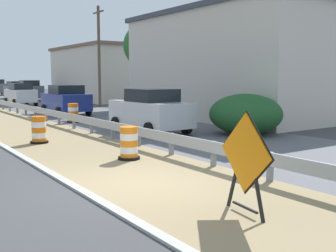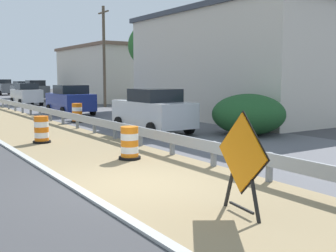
% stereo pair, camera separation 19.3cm
% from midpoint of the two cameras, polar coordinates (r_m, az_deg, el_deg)
% --- Properties ---
extents(ground_plane, '(160.00, 160.00, 0.00)m').
position_cam_midpoint_polar(ground_plane, '(9.65, -5.09, -7.99)').
color(ground_plane, '#3D3D3F').
extents(median_dirt_strip, '(4.12, 120.00, 0.01)m').
position_cam_midpoint_polar(median_dirt_strip, '(10.09, -0.80, -7.30)').
color(median_dirt_strip, '#8E7A56').
rests_on(median_dirt_strip, ground).
extents(far_lane_asphalt, '(6.91, 120.00, 0.00)m').
position_cam_midpoint_polar(far_lane_asphalt, '(13.86, 18.57, -3.78)').
color(far_lane_asphalt, '#56565B').
rests_on(far_lane_asphalt, ground).
extents(curb_near_edge, '(0.20, 120.00, 0.11)m').
position_cam_midpoint_polar(curb_near_edge, '(9.11, -12.32, -9.00)').
color(curb_near_edge, '#ADADA8').
rests_on(curb_near_edge, ground).
extents(guardrail_median, '(0.18, 55.06, 0.71)m').
position_cam_midpoint_polar(guardrail_median, '(13.01, -0.20, -1.79)').
color(guardrail_median, '#999EA3').
rests_on(guardrail_median, ground).
extents(warning_sign_diamond, '(0.26, 1.50, 1.89)m').
position_cam_midpoint_polar(warning_sign_diamond, '(7.45, 9.94, -4.31)').
color(warning_sign_diamond, black).
rests_on(warning_sign_diamond, ground).
extents(traffic_barrel_nearest, '(0.66, 0.66, 0.99)m').
position_cam_midpoint_polar(traffic_barrel_nearest, '(12.41, -5.88, -2.59)').
color(traffic_barrel_nearest, orange).
rests_on(traffic_barrel_nearest, ground).
extents(traffic_barrel_close, '(0.66, 0.66, 1.01)m').
position_cam_midpoint_polar(traffic_barrel_close, '(16.13, -17.77, -0.68)').
color(traffic_barrel_close, orange).
rests_on(traffic_barrel_close, ground).
extents(traffic_barrel_mid, '(0.68, 0.68, 1.04)m').
position_cam_midpoint_polar(traffic_barrel_mid, '(23.03, -13.22, 1.64)').
color(traffic_barrel_mid, orange).
rests_on(traffic_barrel_mid, ground).
extents(car_lead_near_lane, '(2.00, 4.22, 1.95)m').
position_cam_midpoint_polar(car_lead_near_lane, '(38.53, -19.88, 4.16)').
color(car_lead_near_lane, silver).
rests_on(car_lead_near_lane, ground).
extents(car_lead_far_lane, '(2.16, 4.36, 1.95)m').
position_cam_midpoint_polar(car_lead_far_lane, '(18.38, -2.77, 2.15)').
color(car_lead_far_lane, silver).
rests_on(car_lead_far_lane, ground).
extents(car_mid_far_lane, '(2.27, 4.60, 2.00)m').
position_cam_midpoint_polar(car_mid_far_lane, '(50.99, -20.25, 4.72)').
color(car_mid_far_lane, '#4C5156').
rests_on(car_mid_far_lane, ground).
extents(car_trailing_far_lane, '(2.20, 4.37, 1.95)m').
position_cam_midpoint_polar(car_trailing_far_lane, '(27.89, -14.18, 3.53)').
color(car_trailing_far_lane, navy).
rests_on(car_trailing_far_lane, ground).
extents(car_distant_a, '(2.12, 4.11, 2.14)m').
position_cam_midpoint_polar(car_distant_a, '(45.90, -18.69, 4.68)').
color(car_distant_a, '#4C5156').
rests_on(car_distant_a, ground).
extents(roadside_shop_near, '(7.66, 13.68, 6.44)m').
position_cam_midpoint_polar(roadside_shop_near, '(25.71, 8.99, 8.41)').
color(roadside_shop_near, beige).
rests_on(roadside_shop_near, ground).
extents(roadside_shop_far, '(8.02, 13.31, 5.70)m').
position_cam_midpoint_polar(roadside_shop_far, '(45.00, -8.67, 7.20)').
color(roadside_shop_far, beige).
rests_on(roadside_shop_far, ground).
extents(utility_pole_near, '(0.24, 1.80, 7.61)m').
position_cam_midpoint_polar(utility_pole_near, '(22.94, 7.45, 10.47)').
color(utility_pole_near, brown).
rests_on(utility_pole_near, ground).
extents(utility_pole_mid, '(0.24, 1.80, 8.20)m').
position_cam_midpoint_polar(utility_pole_mid, '(34.63, -9.69, 9.65)').
color(utility_pole_mid, brown).
rests_on(utility_pole_mid, ground).
extents(bush_roadside, '(3.13, 3.13, 1.76)m').
position_cam_midpoint_polar(bush_roadside, '(17.96, 10.40, 1.62)').
color(bush_roadside, '#1E4C23').
rests_on(bush_roadside, ground).
extents(tree_roadside, '(4.17, 4.17, 6.75)m').
position_cam_midpoint_polar(tree_roadside, '(32.27, -2.63, 11.02)').
color(tree_roadside, brown).
rests_on(tree_roadside, ground).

